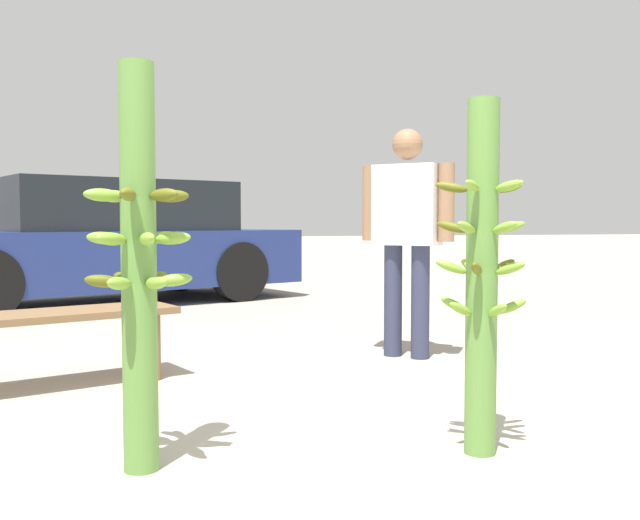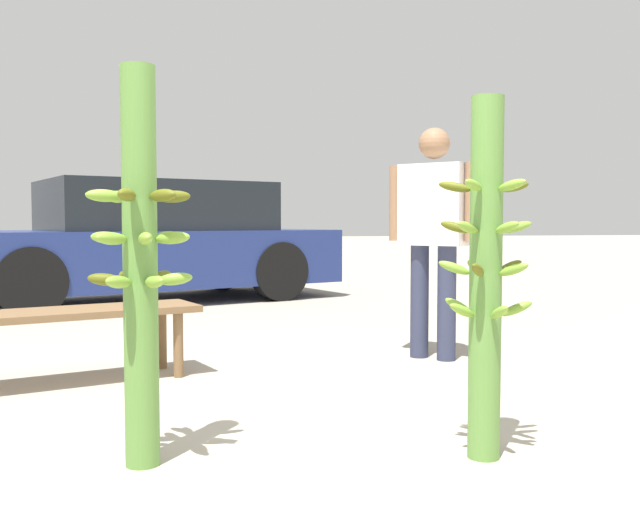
# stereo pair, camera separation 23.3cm
# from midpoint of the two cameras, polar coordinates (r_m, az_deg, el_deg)

# --- Properties ---
(ground_plane) EXTENTS (80.00, 80.00, 0.00)m
(ground_plane) POSITION_cam_midpoint_polar(r_m,az_deg,el_deg) (2.78, 2.87, -16.74)
(ground_plane) COLOR #A89E8C
(banana_stalk_left) EXTENTS (0.40, 0.40, 1.53)m
(banana_stalk_left) POSITION_cam_midpoint_polar(r_m,az_deg,el_deg) (2.77, -11.88, -0.23)
(banana_stalk_left) COLOR #5B8C3D
(banana_stalk_left) RESTS_ON ground_plane
(banana_stalk_center) EXTENTS (0.38, 0.38, 1.43)m
(banana_stalk_center) POSITION_cam_midpoint_polar(r_m,az_deg,el_deg) (2.90, 15.37, -1.18)
(banana_stalk_center) COLOR #5B8C3D
(banana_stalk_center) RESTS_ON ground_plane
(vendor_person) EXTENTS (0.55, 0.55, 1.57)m
(vendor_person) POSITION_cam_midpoint_polar(r_m,az_deg,el_deg) (4.92, 10.42, 2.87)
(vendor_person) COLOR #2D334C
(vendor_person) RESTS_ON ground_plane
(market_bench) EXTENTS (1.58, 0.92, 0.43)m
(market_bench) POSITION_cam_midpoint_polar(r_m,az_deg,el_deg) (4.32, -18.34, -4.58)
(market_bench) COLOR brown
(market_bench) RESTS_ON ground_plane
(parked_car) EXTENTS (4.82, 3.32, 1.40)m
(parked_car) POSITION_cam_midpoint_polar(r_m,az_deg,el_deg) (8.58, -13.00, 1.31)
(parked_car) COLOR navy
(parked_car) RESTS_ON ground_plane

